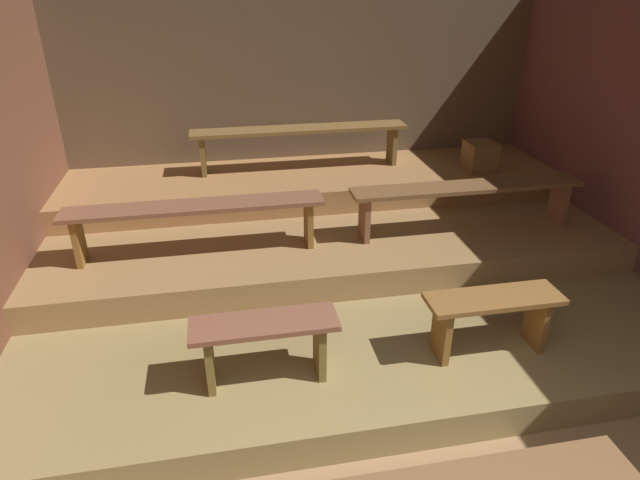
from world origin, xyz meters
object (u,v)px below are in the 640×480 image
bench_lower_left (265,338)px  bench_middle_left (196,214)px  bench_middle_right (467,194)px  bench_lower_right (492,312)px  wooden_crate_upper (480,156)px  bench_upper_center (300,135)px

bench_lower_left → bench_middle_left: bench_middle_left is taller
bench_middle_right → bench_lower_right: bearing=-106.6°
bench_lower_left → wooden_crate_upper: size_ratio=3.08×
bench_middle_left → wooden_crate_upper: (3.06, 0.95, 0.03)m
bench_lower_left → bench_lower_right: (1.60, 0.00, 0.00)m
bench_upper_center → wooden_crate_upper: (1.94, -0.42, -0.22)m
bench_lower_right → bench_middle_right: size_ratio=0.44×
bench_lower_left → bench_upper_center: (0.69, 2.83, 0.55)m
bench_lower_left → bench_upper_center: size_ratio=0.41×
bench_lower_right → wooden_crate_upper: bearing=67.0°
bench_middle_left → bench_upper_center: 1.79m
bench_middle_left → bench_upper_center: bearing=50.8°
bench_middle_right → bench_middle_left: bearing=180.0°
bench_middle_right → wooden_crate_upper: (0.59, 0.95, 0.03)m
bench_lower_right → bench_upper_center: bench_upper_center is taller
bench_lower_right → bench_middle_right: bench_middle_right is taller
bench_lower_right → bench_middle_right: 1.55m
bench_middle_left → bench_middle_right: same height
wooden_crate_upper → bench_lower_left: bearing=-137.4°
bench_middle_right → bench_upper_center: size_ratio=0.93×
bench_middle_right → bench_upper_center: 1.94m
bench_upper_center → bench_lower_right: bearing=-72.1°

